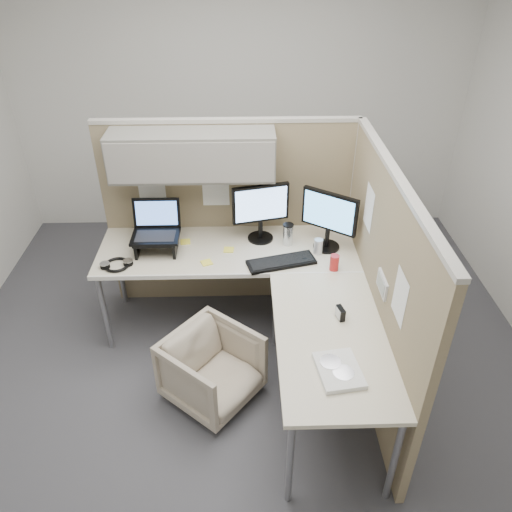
{
  "coord_description": "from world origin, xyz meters",
  "views": [
    {
      "loc": [
        0.02,
        -2.69,
        2.82
      ],
      "look_at": [
        0.1,
        0.25,
        0.85
      ],
      "focal_mm": 35.0,
      "sensor_mm": 36.0,
      "label": 1
    }
  ],
  "objects_px": {
    "monitor_left": "(261,208)",
    "keyboard": "(281,262)",
    "desk": "(260,285)",
    "office_chair": "(212,366)"
  },
  "relations": [
    {
      "from": "office_chair",
      "to": "keyboard",
      "type": "height_order",
      "value": "keyboard"
    },
    {
      "from": "monitor_left",
      "to": "desk",
      "type": "bearing_deg",
      "value": -106.0
    },
    {
      "from": "office_chair",
      "to": "keyboard",
      "type": "xyz_separation_m",
      "value": [
        0.5,
        0.58,
        0.46
      ]
    },
    {
      "from": "office_chair",
      "to": "keyboard",
      "type": "bearing_deg",
      "value": -1.03
    },
    {
      "from": "office_chair",
      "to": "monitor_left",
      "type": "bearing_deg",
      "value": 18.5
    },
    {
      "from": "office_chair",
      "to": "monitor_left",
      "type": "distance_m",
      "value": 1.23
    },
    {
      "from": "desk",
      "to": "office_chair",
      "type": "height_order",
      "value": "desk"
    },
    {
      "from": "desk",
      "to": "monitor_left",
      "type": "height_order",
      "value": "monitor_left"
    },
    {
      "from": "monitor_left",
      "to": "keyboard",
      "type": "xyz_separation_m",
      "value": [
        0.14,
        -0.35,
        -0.26
      ]
    },
    {
      "from": "monitor_left",
      "to": "keyboard",
      "type": "distance_m",
      "value": 0.46
    }
  ]
}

